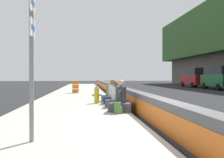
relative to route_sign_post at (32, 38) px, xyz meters
name	(u,v)px	position (x,y,z in m)	size (l,w,h in m)	color
ground_plane	(165,132)	(1.28, -3.16, -2.23)	(160.00, 160.00, 0.00)	#232326
sidewalk_strip	(63,131)	(1.28, -0.51, -2.16)	(80.00, 4.40, 0.14)	#A8A59E
jersey_barrier	(165,116)	(1.28, -3.16, -1.81)	(76.00, 0.45, 0.85)	#545456
route_sign_post	(32,38)	(0.00, 0.00, 0.00)	(0.44, 0.09, 3.60)	gray
fire_hydrant	(97,94)	(7.53, -1.62, -1.65)	(0.26, 0.46, 0.88)	gold
seated_person_foreground	(121,102)	(4.39, -2.40, -1.72)	(0.94, 1.03, 1.19)	#424247
seated_person_middle	(116,99)	(5.87, -2.39, -1.74)	(0.83, 0.93, 1.12)	#424247
seated_person_rear	(113,96)	(7.36, -2.39, -1.72)	(0.83, 0.94, 1.18)	#23284C
seated_person_far	(110,94)	(8.55, -2.38, -1.73)	(0.81, 0.92, 1.15)	#424247
backpack	(118,108)	(3.88, -2.22, -1.90)	(0.32, 0.28, 0.40)	#4C7A3D
construction_barrel	(76,87)	(15.83, -0.28, -1.61)	(0.54, 0.54, 0.95)	orange
parked_car_midline	(219,77)	(21.83, -15.49, -0.88)	(5.11, 2.12, 2.56)	#145128
parked_car_far	(194,77)	(28.37, -15.45, -0.88)	(5.13, 2.17, 2.56)	maroon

